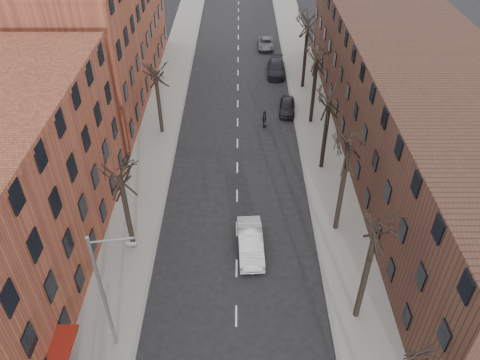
{
  "coord_description": "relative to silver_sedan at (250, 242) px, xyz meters",
  "views": [
    {
      "loc": [
        0.24,
        -6.22,
        25.1
      ],
      "look_at": [
        0.25,
        21.0,
        4.0
      ],
      "focal_mm": 35.0,
      "sensor_mm": 36.0,
      "label": 1
    }
  ],
  "objects": [
    {
      "name": "sidewalk_left",
      "position": [
        -9.0,
        17.28,
        -0.75
      ],
      "size": [
        4.0,
        90.0,
        0.15
      ],
      "primitive_type": "cube",
      "color": "gray",
      "rests_on": "ground"
    },
    {
      "name": "sidewalk_right",
      "position": [
        7.0,
        17.28,
        -0.75
      ],
      "size": [
        4.0,
        90.0,
        0.15
      ],
      "primitive_type": "cube",
      "color": "gray",
      "rests_on": "ground"
    },
    {
      "name": "building_left_far",
      "position": [
        -17.0,
        26.28,
        6.17
      ],
      "size": [
        12.0,
        28.0,
        14.0
      ],
      "primitive_type": "cube",
      "color": "brown",
      "rests_on": "ground"
    },
    {
      "name": "building_right",
      "position": [
        15.0,
        12.28,
        4.17
      ],
      "size": [
        12.0,
        50.0,
        10.0
      ],
      "primitive_type": "cube",
      "color": "#452C20",
      "rests_on": "ground"
    },
    {
      "name": "tree_right_b",
      "position": [
        6.6,
        -5.72,
        -0.83
      ],
      "size": [
        5.2,
        5.2,
        10.8
      ],
      "primitive_type": null,
      "color": "black",
      "rests_on": "ground"
    },
    {
      "name": "tree_right_c",
      "position": [
        6.6,
        2.28,
        -0.83
      ],
      "size": [
        5.2,
        5.2,
        11.6
      ],
      "primitive_type": null,
      "color": "black",
      "rests_on": "ground"
    },
    {
      "name": "tree_right_d",
      "position": [
        6.6,
        10.28,
        -0.83
      ],
      "size": [
        5.2,
        5.2,
        10.0
      ],
      "primitive_type": null,
      "color": "black",
      "rests_on": "ground"
    },
    {
      "name": "tree_right_e",
      "position": [
        6.6,
        18.28,
        -0.83
      ],
      "size": [
        5.2,
        5.2,
        10.8
      ],
      "primitive_type": null,
      "color": "black",
      "rests_on": "ground"
    },
    {
      "name": "tree_right_f",
      "position": [
        6.6,
        26.28,
        -0.83
      ],
      "size": [
        5.2,
        5.2,
        11.6
      ],
      "primitive_type": null,
      "color": "black",
      "rests_on": "ground"
    },
    {
      "name": "tree_left_a",
      "position": [
        -8.6,
        0.28,
        -0.83
      ],
      "size": [
        5.2,
        5.2,
        9.5
      ],
      "primitive_type": null,
      "color": "black",
      "rests_on": "ground"
    },
    {
      "name": "tree_left_b",
      "position": [
        -8.6,
        16.28,
        -0.83
      ],
      "size": [
        5.2,
        5.2,
        9.5
      ],
      "primitive_type": null,
      "color": "black",
      "rests_on": "ground"
    },
    {
      "name": "streetlight",
      "position": [
        -8.03,
        -7.72,
        4.19
      ],
      "size": [
        2.45,
        0.22,
        9.03
      ],
      "color": "slate",
      "rests_on": "ground"
    },
    {
      "name": "silver_sedan",
      "position": [
        0.0,
        0.0,
        0.0
      ],
      "size": [
        2.0,
        5.1,
        1.65
      ],
      "primitive_type": "imported",
      "rotation": [
        0.0,
        0.0,
        0.05
      ],
      "color": "silver",
      "rests_on": "ground"
    },
    {
      "name": "parked_car_near",
      "position": [
        4.3,
        20.38,
        -0.13
      ],
      "size": [
        2.03,
        4.21,
        1.39
      ],
      "primitive_type": "imported",
      "rotation": [
        0.0,
        0.0,
        -0.1
      ],
      "color": "black",
      "rests_on": "ground"
    },
    {
      "name": "parked_car_mid",
      "position": [
        3.69,
        29.97,
        -0.07
      ],
      "size": [
        2.43,
        5.36,
        1.52
      ],
      "primitive_type": "imported",
      "rotation": [
        0.0,
        0.0,
        -0.06
      ],
      "color": "black",
      "rests_on": "ground"
    },
    {
      "name": "parked_car_far",
      "position": [
        2.8,
        38.28,
        -0.21
      ],
      "size": [
        2.11,
        4.47,
        1.23
      ],
      "primitive_type": "imported",
      "rotation": [
        0.0,
        0.0,
        -0.01
      ],
      "color": "slate",
      "rests_on": "ground"
    },
    {
      "name": "pedestrian_crossing",
      "position": [
        1.72,
        17.32,
        0.12
      ],
      "size": [
        0.5,
        1.13,
        1.9
      ],
      "primitive_type": "imported",
      "rotation": [
        0.0,
        0.0,
        1.54
      ],
      "color": "black",
      "rests_on": "ground"
    }
  ]
}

